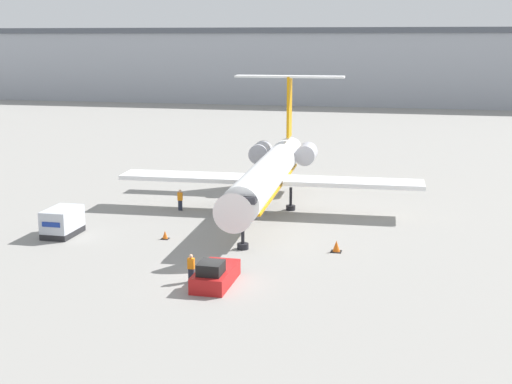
{
  "coord_description": "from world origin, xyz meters",
  "views": [
    {
      "loc": [
        11.24,
        -38.84,
        14.35
      ],
      "look_at": [
        0.0,
        10.67,
        3.3
      ],
      "focal_mm": 50.0,
      "sensor_mm": 36.0,
      "label": 1
    }
  ],
  "objects_px": {
    "pushback_tug": "(215,275)",
    "luggage_cart": "(62,222)",
    "airplane_main": "(270,171)",
    "worker_near_tug": "(191,268)",
    "traffic_cone_left": "(165,235)",
    "traffic_cone_right": "(336,246)",
    "worker_by_wing": "(180,199)"
  },
  "relations": [
    {
      "from": "airplane_main",
      "to": "traffic_cone_left",
      "type": "xyz_separation_m",
      "value": [
        -5.63,
        -10.28,
        -3.1
      ]
    },
    {
      "from": "pushback_tug",
      "to": "traffic_cone_left",
      "type": "bearing_deg",
      "value": 126.09
    },
    {
      "from": "traffic_cone_right",
      "to": "worker_by_wing",
      "type": "bearing_deg",
      "value": 147.67
    },
    {
      "from": "pushback_tug",
      "to": "traffic_cone_right",
      "type": "xyz_separation_m",
      "value": [
        6.25,
        8.17,
        -0.21
      ]
    },
    {
      "from": "airplane_main",
      "to": "traffic_cone_left",
      "type": "height_order",
      "value": "airplane_main"
    },
    {
      "from": "luggage_cart",
      "to": "traffic_cone_right",
      "type": "relative_size",
      "value": 4.2
    },
    {
      "from": "airplane_main",
      "to": "traffic_cone_right",
      "type": "distance_m",
      "value": 13.06
    },
    {
      "from": "pushback_tug",
      "to": "luggage_cart",
      "type": "xyz_separation_m",
      "value": [
        -13.97,
        7.83,
        0.43
      ]
    },
    {
      "from": "pushback_tug",
      "to": "luggage_cart",
      "type": "relative_size",
      "value": 1.31
    },
    {
      "from": "luggage_cart",
      "to": "worker_by_wing",
      "type": "height_order",
      "value": "luggage_cart"
    },
    {
      "from": "traffic_cone_right",
      "to": "worker_near_tug",
      "type": "bearing_deg",
      "value": -133.94
    },
    {
      "from": "airplane_main",
      "to": "worker_near_tug",
      "type": "xyz_separation_m",
      "value": [
        -0.89,
        -18.76,
        -2.48
      ]
    },
    {
      "from": "traffic_cone_left",
      "to": "traffic_cone_right",
      "type": "xyz_separation_m",
      "value": [
        12.51,
        -0.41,
        0.09
      ]
    },
    {
      "from": "pushback_tug",
      "to": "worker_by_wing",
      "type": "xyz_separation_m",
      "value": [
        -8.01,
        17.2,
        0.35
      ]
    },
    {
      "from": "pushback_tug",
      "to": "luggage_cart",
      "type": "distance_m",
      "value": 16.02
    },
    {
      "from": "luggage_cart",
      "to": "pushback_tug",
      "type": "bearing_deg",
      "value": -29.29
    },
    {
      "from": "traffic_cone_right",
      "to": "luggage_cart",
      "type": "bearing_deg",
      "value": -179.04
    },
    {
      "from": "airplane_main",
      "to": "worker_by_wing",
      "type": "relative_size",
      "value": 15.45
    },
    {
      "from": "worker_near_tug",
      "to": "traffic_cone_left",
      "type": "bearing_deg",
      "value": 119.17
    },
    {
      "from": "traffic_cone_left",
      "to": "traffic_cone_right",
      "type": "height_order",
      "value": "traffic_cone_right"
    },
    {
      "from": "pushback_tug",
      "to": "traffic_cone_right",
      "type": "height_order",
      "value": "pushback_tug"
    },
    {
      "from": "traffic_cone_left",
      "to": "worker_near_tug",
      "type": "bearing_deg",
      "value": -60.83
    },
    {
      "from": "luggage_cart",
      "to": "worker_by_wing",
      "type": "bearing_deg",
      "value": 57.57
    },
    {
      "from": "airplane_main",
      "to": "luggage_cart",
      "type": "xyz_separation_m",
      "value": [
        -13.34,
        -11.03,
        -2.36
      ]
    },
    {
      "from": "pushback_tug",
      "to": "worker_by_wing",
      "type": "height_order",
      "value": "worker_by_wing"
    },
    {
      "from": "airplane_main",
      "to": "worker_by_wing",
      "type": "xyz_separation_m",
      "value": [
        -7.38,
        -1.66,
        -2.44
      ]
    },
    {
      "from": "luggage_cart",
      "to": "traffic_cone_left",
      "type": "xyz_separation_m",
      "value": [
        7.71,
        0.75,
        -0.74
      ]
    },
    {
      "from": "airplane_main",
      "to": "traffic_cone_left",
      "type": "bearing_deg",
      "value": -118.72
    },
    {
      "from": "worker_near_tug",
      "to": "traffic_cone_right",
      "type": "height_order",
      "value": "worker_near_tug"
    },
    {
      "from": "worker_near_tug",
      "to": "worker_by_wing",
      "type": "xyz_separation_m",
      "value": [
        -6.49,
        17.1,
        0.04
      ]
    },
    {
      "from": "pushback_tug",
      "to": "worker_near_tug",
      "type": "height_order",
      "value": "worker_near_tug"
    },
    {
      "from": "luggage_cart",
      "to": "traffic_cone_right",
      "type": "xyz_separation_m",
      "value": [
        20.22,
        0.34,
        -0.64
      ]
    }
  ]
}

